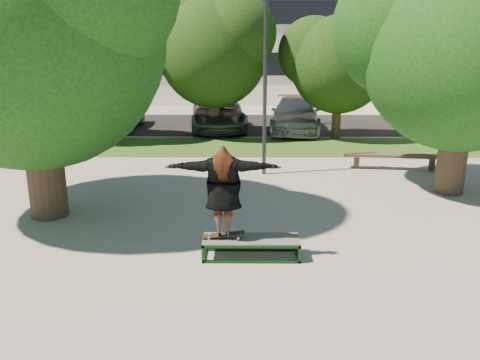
{
  "coord_description": "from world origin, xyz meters",
  "views": [
    {
      "loc": [
        0.36,
        -9.4,
        3.68
      ],
      "look_at": [
        0.28,
        0.6,
        0.99
      ],
      "focal_mm": 35.0,
      "sensor_mm": 36.0,
      "label": 1
    }
  ],
  "objects_px": {
    "grind_box": "(251,247)",
    "car_grey": "(218,115)",
    "car_silver_b": "(295,115)",
    "lamppost": "(265,73)",
    "car_silver_a": "(120,112)",
    "car_dark": "(212,108)",
    "tree_left": "(26,18)",
    "tree_right": "(462,38)",
    "bench": "(394,157)"
  },
  "relations": [
    {
      "from": "grind_box",
      "to": "car_silver_b",
      "type": "bearing_deg",
      "value": 80.88
    },
    {
      "from": "lamppost",
      "to": "car_silver_b",
      "type": "height_order",
      "value": "lamppost"
    },
    {
      "from": "lamppost",
      "to": "grind_box",
      "type": "distance_m",
      "value": 6.97
    },
    {
      "from": "tree_right",
      "to": "car_silver_b",
      "type": "distance_m",
      "value": 11.33
    },
    {
      "from": "car_grey",
      "to": "lamppost",
      "type": "bearing_deg",
      "value": -82.76
    },
    {
      "from": "tree_right",
      "to": "lamppost",
      "type": "relative_size",
      "value": 1.07
    },
    {
      "from": "tree_left",
      "to": "car_grey",
      "type": "height_order",
      "value": "tree_left"
    },
    {
      "from": "car_grey",
      "to": "tree_left",
      "type": "bearing_deg",
      "value": -109.93
    },
    {
      "from": "bench",
      "to": "car_grey",
      "type": "relative_size",
      "value": 0.59
    },
    {
      "from": "tree_left",
      "to": "car_dark",
      "type": "relative_size",
      "value": 1.43
    },
    {
      "from": "car_silver_a",
      "to": "car_dark",
      "type": "xyz_separation_m",
      "value": [
        4.59,
        2.01,
        0.01
      ]
    },
    {
      "from": "tree_left",
      "to": "car_silver_a",
      "type": "height_order",
      "value": "tree_left"
    },
    {
      "from": "lamppost",
      "to": "tree_left",
      "type": "bearing_deg",
      "value": -143.58
    },
    {
      "from": "car_dark",
      "to": "car_grey",
      "type": "relative_size",
      "value": 0.89
    },
    {
      "from": "bench",
      "to": "car_dark",
      "type": "height_order",
      "value": "car_dark"
    },
    {
      "from": "car_grey",
      "to": "car_silver_b",
      "type": "relative_size",
      "value": 0.99
    },
    {
      "from": "grind_box",
      "to": "car_silver_b",
      "type": "distance_m",
      "value": 14.99
    },
    {
      "from": "tree_right",
      "to": "car_dark",
      "type": "bearing_deg",
      "value": 118.56
    },
    {
      "from": "grind_box",
      "to": "car_silver_a",
      "type": "xyz_separation_m",
      "value": [
        -6.48,
        15.78,
        0.62
      ]
    },
    {
      "from": "tree_right",
      "to": "bench",
      "type": "xyz_separation_m",
      "value": [
        -0.59,
        2.6,
        -3.67
      ]
    },
    {
      "from": "tree_left",
      "to": "grind_box",
      "type": "height_order",
      "value": "tree_left"
    },
    {
      "from": "car_grey",
      "to": "tree_right",
      "type": "bearing_deg",
      "value": -62.47
    },
    {
      "from": "bench",
      "to": "car_dark",
      "type": "xyz_separation_m",
      "value": [
        -6.71,
        10.82,
        0.4
      ]
    },
    {
      "from": "car_silver_a",
      "to": "car_dark",
      "type": "bearing_deg",
      "value": 23.12
    },
    {
      "from": "bench",
      "to": "car_silver_a",
      "type": "height_order",
      "value": "car_silver_a"
    },
    {
      "from": "grind_box",
      "to": "car_grey",
      "type": "distance_m",
      "value": 15.15
    },
    {
      "from": "tree_right",
      "to": "grind_box",
      "type": "height_order",
      "value": "tree_right"
    },
    {
      "from": "tree_left",
      "to": "bench",
      "type": "xyz_separation_m",
      "value": [
        9.62,
        4.59,
        -4.0
      ]
    },
    {
      "from": "grind_box",
      "to": "car_dark",
      "type": "relative_size",
      "value": 0.36
    },
    {
      "from": "tree_left",
      "to": "grind_box",
      "type": "distance_m",
      "value": 6.82
    },
    {
      "from": "car_silver_a",
      "to": "car_grey",
      "type": "relative_size",
      "value": 0.85
    },
    {
      "from": "grind_box",
      "to": "car_grey",
      "type": "relative_size",
      "value": 0.32
    },
    {
      "from": "car_dark",
      "to": "bench",
      "type": "bearing_deg",
      "value": -64.35
    },
    {
      "from": "grind_box",
      "to": "car_silver_a",
      "type": "distance_m",
      "value": 17.07
    },
    {
      "from": "car_dark",
      "to": "grind_box",
      "type": "bearing_deg",
      "value": -90.1
    },
    {
      "from": "car_silver_a",
      "to": "car_dark",
      "type": "relative_size",
      "value": 0.95
    },
    {
      "from": "car_silver_a",
      "to": "car_silver_b",
      "type": "height_order",
      "value": "car_silver_b"
    },
    {
      "from": "car_dark",
      "to": "car_silver_b",
      "type": "xyz_separation_m",
      "value": [
        4.26,
        -3.0,
        -0.0
      ]
    },
    {
      "from": "lamppost",
      "to": "car_grey",
      "type": "xyz_separation_m",
      "value": [
        -1.9,
        8.79,
        -2.37
      ]
    },
    {
      "from": "car_silver_a",
      "to": "tree_right",
      "type": "bearing_deg",
      "value": -44.29
    },
    {
      "from": "car_silver_b",
      "to": "car_silver_a",
      "type": "bearing_deg",
      "value": 179.79
    },
    {
      "from": "car_dark",
      "to": "car_silver_b",
      "type": "distance_m",
      "value": 5.21
    },
    {
      "from": "tree_right",
      "to": "car_silver_a",
      "type": "height_order",
      "value": "tree_right"
    },
    {
      "from": "grind_box",
      "to": "bench",
      "type": "distance_m",
      "value": 8.48
    },
    {
      "from": "car_silver_a",
      "to": "bench",
      "type": "bearing_deg",
      "value": -38.43
    },
    {
      "from": "tree_left",
      "to": "tree_right",
      "type": "distance_m",
      "value": 10.41
    },
    {
      "from": "tree_right",
      "to": "lamppost",
      "type": "bearing_deg",
      "value": 158.72
    },
    {
      "from": "bench",
      "to": "car_silver_a",
      "type": "xyz_separation_m",
      "value": [
        -11.3,
        8.81,
        0.39
      ]
    },
    {
      "from": "lamppost",
      "to": "grind_box",
      "type": "relative_size",
      "value": 3.39
    },
    {
      "from": "grind_box",
      "to": "bench",
      "type": "relative_size",
      "value": 0.54
    }
  ]
}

